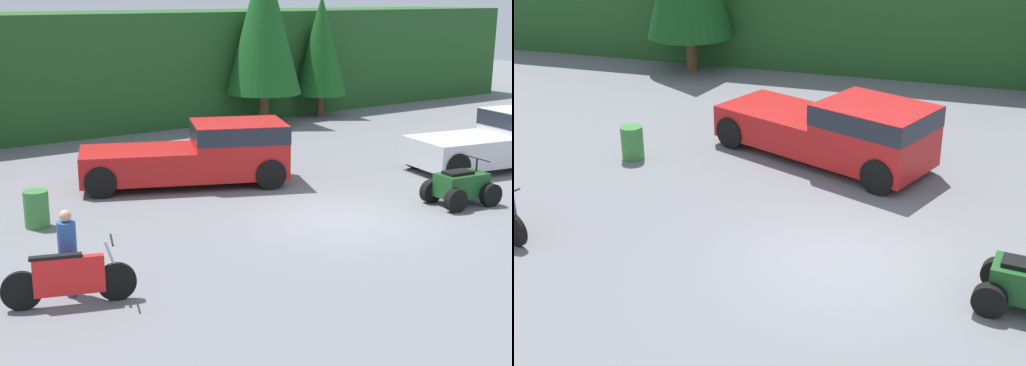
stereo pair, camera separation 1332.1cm
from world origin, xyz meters
The scene contains 10 objects.
ground_plane centered at (0.00, 0.00, 0.00)m, with size 80.00×80.00×0.00m, color slate.
hillside_backdrop centered at (0.00, 16.00, 2.31)m, with size 44.00×6.00×4.62m.
tree_mid_left centered at (5.99, 12.12, 4.24)m, with size 3.17×3.17×7.21m.
tree_mid_right centered at (9.23, 12.35, 3.15)m, with size 2.36×2.36×5.35m.
pickup_truck_red centered at (-1.10, 4.82, 0.95)m, with size 6.15×4.15×1.78m.
pickup_truck_second centered at (7.86, 1.37, 0.94)m, with size 5.63×3.00×1.78m.
dirt_bike centered at (-7.22, -1.12, 0.49)m, with size 2.24×0.96×1.16m.
quad_atv centered at (3.40, -0.73, 0.46)m, with size 1.90×1.38×1.20m.
rider_person centered at (-7.08, -0.70, 0.88)m, with size 0.36×0.36×1.62m.
steel_barrel centered at (-6.35, 3.56, 0.44)m, with size 0.58×0.58×0.88m.
Camera 1 is at (-10.99, -12.58, 5.30)m, focal length 50.00 mm.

